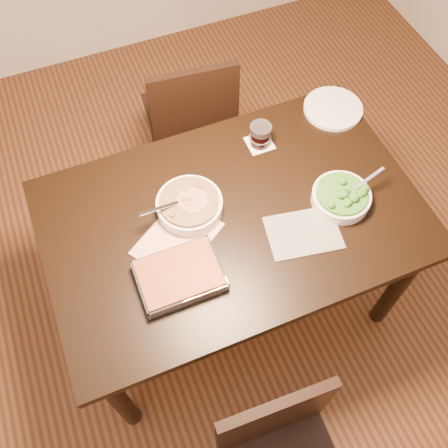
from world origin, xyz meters
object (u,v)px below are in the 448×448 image
(broccoli_bowl, at_px, (341,197))
(chair_far, at_px, (191,117))
(stew_bowl, at_px, (189,205))
(baking_dish, at_px, (179,276))
(dinner_plate, at_px, (333,109))
(table, at_px, (233,228))
(wine_tumbler, at_px, (260,135))

(broccoli_bowl, bearing_deg, chair_far, 109.34)
(stew_bowl, xyz_separation_m, chair_far, (0.24, 0.67, -0.30))
(chair_far, bearing_deg, baking_dish, 74.24)
(baking_dish, height_order, dinner_plate, baking_dish)
(stew_bowl, xyz_separation_m, baking_dish, (-0.13, -0.25, -0.01))
(table, relative_size, baking_dish, 4.88)
(table, bearing_deg, wine_tumbler, 49.97)
(baking_dish, bearing_deg, broccoli_bowl, 6.75)
(table, xyz_separation_m, wine_tumbler, (0.23, 0.28, 0.15))
(baking_dish, relative_size, wine_tumbler, 2.97)
(dinner_plate, xyz_separation_m, chair_far, (-0.50, 0.43, -0.27))
(dinner_plate, bearing_deg, broccoli_bowl, -115.52)
(dinner_plate, height_order, chair_far, chair_far)
(table, height_order, baking_dish, baking_dish)
(wine_tumbler, height_order, dinner_plate, wine_tumbler)
(table, xyz_separation_m, dinner_plate, (0.60, 0.33, 0.10))
(baking_dish, relative_size, chair_far, 0.33)
(stew_bowl, height_order, wine_tumbler, wine_tumbler)
(stew_bowl, bearing_deg, chair_far, 70.45)
(stew_bowl, bearing_deg, table, -30.55)
(stew_bowl, height_order, broccoli_bowl, stew_bowl)
(broccoli_bowl, height_order, baking_dish, broccoli_bowl)
(stew_bowl, bearing_deg, broccoli_bowl, -18.32)
(stew_bowl, xyz_separation_m, dinner_plate, (0.74, 0.25, -0.03))
(broccoli_bowl, relative_size, baking_dish, 0.88)
(baking_dish, bearing_deg, stew_bowl, 63.17)
(table, distance_m, wine_tumbler, 0.39)
(stew_bowl, height_order, chair_far, chair_far)
(table, relative_size, wine_tumbler, 14.48)
(stew_bowl, distance_m, wine_tumbler, 0.42)
(stew_bowl, distance_m, chair_far, 0.77)
(baking_dish, xyz_separation_m, chair_far, (0.37, 0.93, -0.29))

